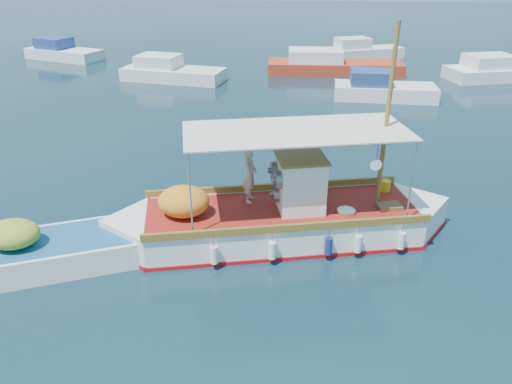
{
  "coord_description": "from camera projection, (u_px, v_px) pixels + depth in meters",
  "views": [
    {
      "loc": [
        0.58,
        -12.29,
        7.64
      ],
      "look_at": [
        -0.54,
        0.0,
        1.68
      ],
      "focal_mm": 35.0,
      "sensor_mm": 36.0,
      "label": 1
    }
  ],
  "objects": [
    {
      "name": "ground",
      "position": [
        275.0,
        245.0,
        14.39
      ],
      "size": [
        160.0,
        160.0,
        0.0
      ],
      "primitive_type": "plane",
      "color": "black",
      "rests_on": "ground"
    },
    {
      "name": "fishing_caique",
      "position": [
        279.0,
        220.0,
        14.59
      ],
      "size": [
        10.05,
        4.43,
        6.3
      ],
      "rotation": [
        0.0,
        0.0,
        0.23
      ],
      "color": "white",
      "rests_on": "ground"
    },
    {
      "name": "dinghy",
      "position": [
        50.0,
        253.0,
        13.35
      ],
      "size": [
        6.26,
        3.69,
        1.66
      ],
      "rotation": [
        0.0,
        0.0,
        0.41
      ],
      "color": "white",
      "rests_on": "ground"
    },
    {
      "name": "bg_boat_nw",
      "position": [
        170.0,
        73.0,
        32.62
      ],
      "size": [
        6.95,
        3.57,
        1.8
      ],
      "rotation": [
        0.0,
        0.0,
        -0.18
      ],
      "color": "silver",
      "rests_on": "ground"
    },
    {
      "name": "bg_boat_n",
      "position": [
        331.0,
        66.0,
        34.55
      ],
      "size": [
        9.28,
        3.09,
        1.8
      ],
      "rotation": [
        0.0,
        0.0,
        0.03
      ],
      "color": "#A8311C",
      "rests_on": "ground"
    },
    {
      "name": "bg_boat_ne",
      "position": [
        382.0,
        90.0,
        28.53
      ],
      "size": [
        5.77,
        2.43,
        1.8
      ],
      "rotation": [
        0.0,
        0.0,
        -0.04
      ],
      "color": "silver",
      "rests_on": "ground"
    },
    {
      "name": "bg_boat_e",
      "position": [
        499.0,
        72.0,
        32.93
      ],
      "size": [
        7.78,
        4.52,
        1.8
      ],
      "rotation": [
        0.0,
        0.0,
        0.28
      ],
      "color": "silver",
      "rests_on": "ground"
    },
    {
      "name": "bg_boat_far_w",
      "position": [
        62.0,
        53.0,
        39.06
      ],
      "size": [
        6.52,
        4.22,
        1.8
      ],
      "rotation": [
        0.0,
        0.0,
        -0.34
      ],
      "color": "silver",
      "rests_on": "ground"
    },
    {
      "name": "bg_boat_far_n",
      "position": [
        361.0,
        52.0,
        39.35
      ],
      "size": [
        6.58,
        4.16,
        1.8
      ],
      "rotation": [
        0.0,
        0.0,
        0.37
      ],
      "color": "silver",
      "rests_on": "ground"
    }
  ]
}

